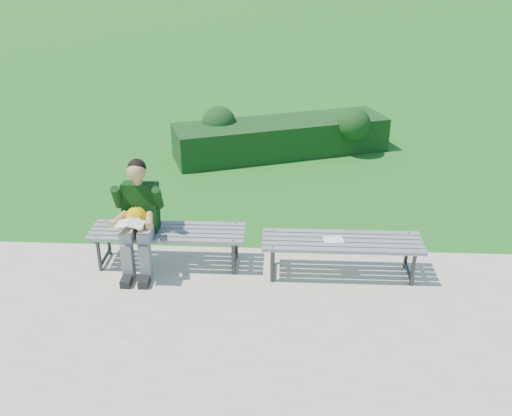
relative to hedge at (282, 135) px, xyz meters
name	(u,v)px	position (x,y,z in m)	size (l,w,h in m)	color
ground	(241,249)	(-0.48, -3.51, -0.34)	(80.00, 80.00, 0.00)	#306E22
walkway	(228,337)	(-0.48, -5.26, -0.33)	(30.00, 3.50, 0.02)	#AA9D8E
hedge	(282,135)	(0.00, 0.00, 0.00)	(3.90, 2.19, 0.87)	#17410F
bench_left	(168,234)	(-1.30, -3.94, 0.07)	(1.80, 0.50, 0.46)	gray
bench_right	(342,244)	(0.71, -4.07, 0.07)	(1.80, 0.50, 0.46)	gray
seated_boy	(138,214)	(-1.60, -4.04, 0.37)	(0.56, 0.76, 1.31)	slate
paper_sheet	(333,240)	(0.61, -4.07, 0.13)	(0.23, 0.18, 0.01)	white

